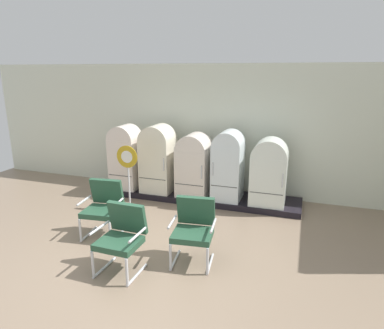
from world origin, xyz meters
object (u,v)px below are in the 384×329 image
object	(u,v)px
refrigerator_0	(125,155)
refrigerator_4	(269,170)
refrigerator_1	(158,157)
armchair_left	(103,205)
armchair_center	(122,234)
refrigerator_2	(194,163)
refrigerator_3	(228,163)
sign_stand	(128,179)
armchair_right	(194,227)

from	to	relation	value
refrigerator_0	refrigerator_4	xyz separation A→B (m)	(3.32, 0.02, -0.07)
refrigerator_1	armchair_left	world-z (taller)	refrigerator_1
refrigerator_4	armchair_center	bearing A→B (deg)	-120.25
refrigerator_2	armchair_left	distance (m)	2.36
refrigerator_2	refrigerator_3	distance (m)	0.78
refrigerator_4	sign_stand	distance (m)	2.91
refrigerator_3	sign_stand	xyz separation A→B (m)	(-1.88, -0.96, -0.25)
refrigerator_3	refrigerator_1	bearing A→B (deg)	-179.57
armchair_right	armchair_center	world-z (taller)	same
refrigerator_0	refrigerator_2	world-z (taller)	refrigerator_0
refrigerator_4	refrigerator_3	bearing A→B (deg)	178.28
armchair_right	armchair_center	distance (m)	1.07
refrigerator_4	armchair_right	size ratio (longest dim) A/B	1.39
armchair_left	armchair_center	size ratio (longest dim) A/B	1.00
refrigerator_3	armchair_center	xyz separation A→B (m)	(-0.87, -3.01, -0.36)
refrigerator_1	refrigerator_2	xyz separation A→B (m)	(0.86, 0.01, -0.09)
refrigerator_3	armchair_right	size ratio (longest dim) A/B	1.51
armchair_left	sign_stand	distance (m)	1.18
refrigerator_1	refrigerator_4	distance (m)	2.51
refrigerator_2	armchair_center	size ratio (longest dim) A/B	1.40
refrigerator_2	armchair_right	world-z (taller)	refrigerator_2
refrigerator_2	armchair_left	size ratio (longest dim) A/B	1.40
refrigerator_1	refrigerator_2	world-z (taller)	refrigerator_1
refrigerator_0	refrigerator_3	xyz separation A→B (m)	(2.45, 0.05, -0.00)
refrigerator_4	refrigerator_1	bearing A→B (deg)	179.68
armchair_left	refrigerator_2	bearing A→B (deg)	65.42
refrigerator_4	sign_stand	bearing A→B (deg)	-161.20
refrigerator_1	armchair_center	bearing A→B (deg)	-75.71
refrigerator_4	armchair_right	distance (m)	2.58
refrigerator_0	armchair_right	xyz separation A→B (m)	(2.48, -2.39, -0.36)
armchair_right	refrigerator_4	bearing A→B (deg)	70.85
refrigerator_0	refrigerator_1	size ratio (longest dim) A/B	0.98
refrigerator_4	armchair_left	distance (m)	3.37
refrigerator_0	armchair_right	size ratio (longest dim) A/B	1.51
refrigerator_0	refrigerator_1	distance (m)	0.81
refrigerator_3	armchair_center	size ratio (longest dim) A/B	1.51
armchair_left	armchair_right	distance (m)	1.81
refrigerator_4	armchair_right	bearing A→B (deg)	-109.15
refrigerator_1	refrigerator_4	xyz separation A→B (m)	(2.51, -0.01, -0.09)
armchair_left	refrigerator_1	bearing A→B (deg)	86.98
refrigerator_1	armchair_center	distance (m)	3.12
refrigerator_0	refrigerator_1	world-z (taller)	refrigerator_1
armchair_center	sign_stand	bearing A→B (deg)	116.26
refrigerator_2	armchair_center	bearing A→B (deg)	-91.88
armchair_center	refrigerator_1	bearing A→B (deg)	104.29
refrigerator_3	armchair_left	bearing A→B (deg)	-129.37
refrigerator_3	refrigerator_4	size ratio (longest dim) A/B	1.08
refrigerator_3	armchair_right	world-z (taller)	refrigerator_3
refrigerator_2	armchair_right	xyz separation A→B (m)	(0.80, -2.45, -0.29)
refrigerator_0	refrigerator_4	bearing A→B (deg)	0.38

